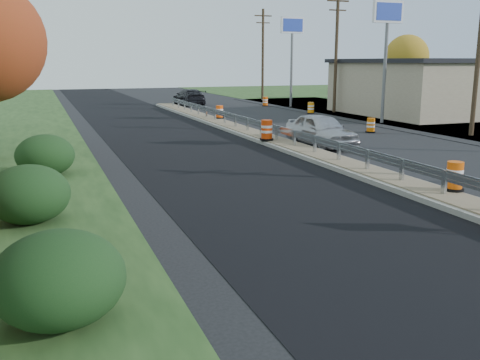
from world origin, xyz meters
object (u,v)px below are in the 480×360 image
object	(u,v)px
car_dark_far	(189,97)
barrel_median_far	(220,112)
barrel_shoulder_mid	(311,108)
barrel_median_near	(455,177)
barrel_shoulder_near	(371,126)
barrel_shoulder_far	(265,102)
barrel_median_mid	(267,130)
car_silver	(321,130)

from	to	relation	value
car_dark_far	barrel_median_far	bearing A→B (deg)	82.78
barrel_shoulder_mid	barrel_median_near	bearing A→B (deg)	-108.76
barrel_shoulder_near	barrel_shoulder_far	bearing A→B (deg)	85.03
barrel_median_mid	car_silver	distance (m)	2.67
barrel_median_near	barrel_median_far	bearing A→B (deg)	90.00
barrel_shoulder_near	car_silver	distance (m)	6.24
car_dark_far	barrel_shoulder_mid	bearing A→B (deg)	120.26
barrel_median_mid	barrel_shoulder_far	size ratio (longest dim) A/B	1.18
barrel_median_mid	barrel_median_far	size ratio (longest dim) A/B	1.14
barrel_shoulder_near	car_silver	world-z (taller)	car_silver
barrel_median_near	barrel_shoulder_near	bearing A→B (deg)	65.16
barrel_shoulder_mid	barrel_shoulder_far	xyz separation A→B (m)	(-0.50, 8.03, -0.03)
barrel_median_mid	barrel_shoulder_far	xyz separation A→B (m)	(9.25, 21.72, -0.31)
barrel_shoulder_near	car_dark_far	bearing A→B (deg)	101.26
barrel_shoulder_near	car_dark_far	size ratio (longest dim) A/B	0.16
barrel_shoulder_near	car_silver	size ratio (longest dim) A/B	0.18
barrel_median_near	barrel_median_mid	world-z (taller)	barrel_median_mid
barrel_median_mid	car_silver	world-z (taller)	car_silver
barrel_shoulder_far	car_dark_far	distance (m)	7.29
barrel_shoulder_mid	barrel_shoulder_far	distance (m)	8.04
barrel_median_far	barrel_shoulder_far	xyz separation A→B (m)	(8.15, 11.01, -0.25)
barrel_shoulder_mid	car_dark_far	world-z (taller)	car_dark_far
barrel_median_mid	car_silver	xyz separation A→B (m)	(2.35, -1.27, 0.07)
barrel_median_far	barrel_shoulder_mid	bearing A→B (deg)	19.01
barrel_median_far	car_dark_far	distance (m)	14.74
car_silver	barrel_shoulder_far	bearing A→B (deg)	70.26
car_silver	car_dark_far	bearing A→B (deg)	85.71
barrel_shoulder_far	car_dark_far	world-z (taller)	car_dark_far
car_silver	car_dark_far	size ratio (longest dim) A/B	0.88
barrel_median_mid	barrel_shoulder_far	world-z (taller)	barrel_median_mid
barrel_median_near	car_silver	size ratio (longest dim) A/B	0.19
barrel_median_near	car_silver	world-z (taller)	car_silver
barrel_median_mid	car_silver	size ratio (longest dim) A/B	0.22
barrel_median_far	barrel_shoulder_near	bearing A→B (deg)	-53.00
barrel_median_near	car_silver	xyz separation A→B (m)	(1.25, 10.51, 0.13)
barrel_median_far	barrel_shoulder_near	size ratio (longest dim) A/B	1.04
barrel_shoulder_near	barrel_shoulder_far	distance (m)	19.64
barrel_shoulder_near	barrel_median_near	bearing A→B (deg)	-114.84
barrel_shoulder_far	car_silver	distance (m)	24.01
barrel_shoulder_near	barrel_shoulder_mid	distance (m)	11.75
barrel_shoulder_near	car_dark_far	distance (m)	23.65
barrel_shoulder_far	barrel_median_far	bearing A→B (deg)	-126.52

